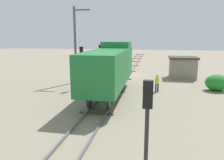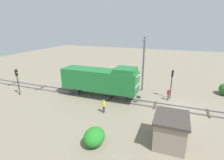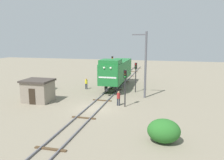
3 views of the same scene
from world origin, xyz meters
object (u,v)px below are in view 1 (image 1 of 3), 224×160
at_px(locomotive, 110,66).
at_px(traffic_signal_near, 100,54).
at_px(worker_near_track, 106,69).
at_px(catenary_mast, 76,43).
at_px(worker_by_signal, 157,82).
at_px(relay_hut, 183,67).
at_px(traffic_signal_far, 147,117).
at_px(traffic_signal_mid, 82,60).

relative_size(locomotive, traffic_signal_near, 2.76).
distance_m(worker_near_track, catenary_mast, 6.06).
height_order(worker_near_track, catenary_mast, catenary_mast).
bearing_deg(locomotive, worker_near_track, -75.60).
height_order(traffic_signal_near, worker_near_track, traffic_signal_near).
bearing_deg(locomotive, catenary_mast, -45.99).
relative_size(worker_by_signal, relay_hut, 0.49).
height_order(traffic_signal_near, relay_hut, traffic_signal_near).
xyz_separation_m(traffic_signal_near, traffic_signal_far, (-6.80, 21.51, -0.15)).
bearing_deg(catenary_mast, worker_by_signal, 162.69).
xyz_separation_m(traffic_signal_far, catenary_mast, (8.54, -17.05, 1.74)).
relative_size(traffic_signal_mid, worker_near_track, 2.51).
relative_size(traffic_signal_mid, catenary_mast, 0.50).
height_order(traffic_signal_far, catenary_mast, catenary_mast).
distance_m(traffic_signal_near, worker_by_signal, 10.58).
relative_size(traffic_signal_mid, traffic_signal_far, 1.07).
bearing_deg(traffic_signal_near, traffic_signal_mid, 88.39).
bearing_deg(worker_by_signal, catenary_mast, 140.45).
distance_m(traffic_signal_far, relay_hut, 22.41).
xyz_separation_m(worker_near_track, catenary_mast, (2.54, 4.23, 3.51)).
distance_m(locomotive, catenary_mast, 7.32).
bearing_deg(worker_by_signal, locomotive, -173.88).
distance_m(traffic_signal_mid, worker_near_track, 7.24).
bearing_deg(worker_near_track, catenary_mast, 34.24).
distance_m(traffic_signal_far, worker_by_signal, 14.32).
relative_size(traffic_signal_near, traffic_signal_mid, 0.98).
xyz_separation_m(traffic_signal_far, relay_hut, (-3.90, -22.02, -1.38)).
height_order(traffic_signal_far, worker_near_track, traffic_signal_far).
height_order(worker_near_track, relay_hut, relay_hut).
bearing_deg(locomotive, worker_by_signal, -151.64).
bearing_deg(traffic_signal_mid, worker_by_signal, 178.56).
bearing_deg(worker_near_track, locomotive, 79.62).
xyz_separation_m(traffic_signal_near, relay_hut, (-10.70, -0.51, -1.53)).
height_order(locomotive, catenary_mast, catenary_mast).
bearing_deg(traffic_signal_far, relay_hut, -100.04).
xyz_separation_m(traffic_signal_mid, worker_near_track, (-1.00, -6.89, -1.97)).
relative_size(traffic_signal_near, worker_by_signal, 2.47).
relative_size(traffic_signal_far, worker_near_track, 2.34).
bearing_deg(traffic_signal_mid, traffic_signal_near, -91.61).
distance_m(traffic_signal_near, traffic_signal_mid, 7.13).
bearing_deg(relay_hut, traffic_signal_far, 79.96).
distance_m(locomotive, relay_hut, 12.65).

